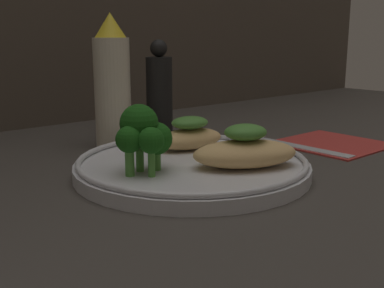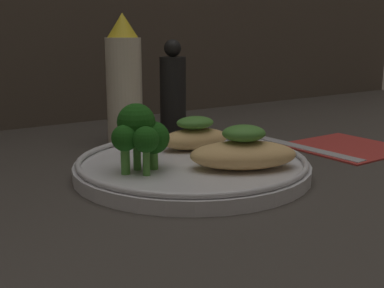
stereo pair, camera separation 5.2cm
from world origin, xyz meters
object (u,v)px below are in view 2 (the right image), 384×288
object	(u,v)px
sauce_bottle	(124,83)
plate	(192,166)
pepper_grinder	(173,94)
broccoli_bunch	(142,133)

from	to	relation	value
sauce_bottle	plate	bearing A→B (deg)	-92.99
pepper_grinder	sauce_bottle	bearing A→B (deg)	180.00
plate	pepper_grinder	bearing A→B (deg)	63.25
plate	broccoli_bunch	world-z (taller)	broccoli_bunch
plate	pepper_grinder	size ratio (longest dim) A/B	1.79
pepper_grinder	broccoli_bunch	bearing A→B (deg)	-130.61
sauce_bottle	pepper_grinder	bearing A→B (deg)	0.00
broccoli_bunch	sauce_bottle	size ratio (longest dim) A/B	0.39
plate	pepper_grinder	distance (cm)	20.11
plate	sauce_bottle	xyz separation A→B (cm)	(0.90, 17.28, 7.47)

